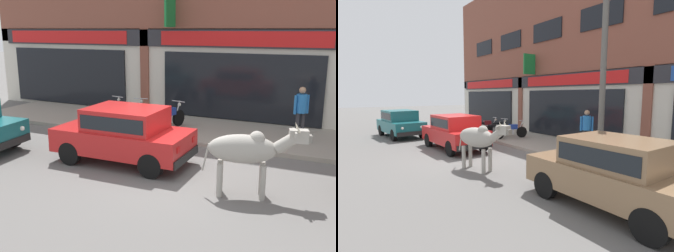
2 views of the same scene
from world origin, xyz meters
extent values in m
plane|color=#605E5B|center=(0.00, 0.00, 0.00)|extent=(90.00, 90.00, 0.00)
cube|color=gray|center=(0.00, 3.87, 0.06)|extent=(19.00, 3.33, 0.13)
cube|color=brown|center=(0.00, 5.81, 6.14)|extent=(23.00, 0.55, 6.62)
cube|color=beige|center=(0.00, 5.81, 1.70)|extent=(23.00, 0.55, 3.40)
cube|color=#28282D|center=(0.00, 5.49, 3.05)|extent=(22.08, 0.08, 0.64)
cube|color=black|center=(-7.67, 5.48, 1.35)|extent=(5.83, 0.10, 2.40)
cube|color=red|center=(-7.67, 5.46, 3.05)|extent=(6.13, 0.05, 0.52)
cube|color=brown|center=(-3.83, 5.51, 1.70)|extent=(0.36, 0.12, 3.40)
cube|color=black|center=(0.00, 5.48, 1.35)|extent=(5.83, 0.10, 2.40)
cube|color=red|center=(0.00, 5.46, 3.05)|extent=(6.13, 0.05, 0.52)
cube|color=brown|center=(3.83, 5.51, 1.70)|extent=(0.36, 0.12, 3.40)
cube|color=black|center=(-8.15, 5.50, 5.67)|extent=(2.09, 0.06, 1.00)
cube|color=black|center=(-4.89, 5.50, 5.67)|extent=(2.09, 0.06, 1.00)
cube|color=black|center=(-1.63, 5.50, 5.67)|extent=(2.09, 0.06, 1.00)
cube|color=black|center=(1.63, 5.50, 5.67)|extent=(2.09, 0.06, 1.00)
cube|color=#197A38|center=(-2.53, 5.08, 4.00)|extent=(0.08, 0.80, 1.10)
ellipsoid|color=#9E998E|center=(1.82, -0.71, 1.02)|extent=(1.49, 0.87, 0.60)
sphere|color=#9E998E|center=(2.09, -0.64, 1.25)|extent=(0.32, 0.32, 0.32)
cylinder|color=#9E998E|center=(2.20, -0.46, 0.36)|extent=(0.12, 0.12, 0.72)
cylinder|color=#9E998E|center=(2.27, -0.74, 0.36)|extent=(0.12, 0.12, 0.72)
cylinder|color=#9E998E|center=(1.36, -0.69, 0.36)|extent=(0.12, 0.12, 0.72)
cylinder|color=#9E998E|center=(1.44, -0.97, 0.36)|extent=(0.12, 0.12, 0.72)
cylinder|color=#9E998E|center=(2.61, -0.50, 1.17)|extent=(0.51, 0.35, 0.43)
cube|color=#9E998E|center=(2.86, -0.43, 1.34)|extent=(0.41, 0.31, 0.26)
cube|color=slate|center=(3.03, -0.38, 1.30)|extent=(0.18, 0.19, 0.14)
cone|color=beige|center=(2.79, -0.34, 1.52)|extent=(0.12, 0.08, 0.19)
cone|color=beige|center=(2.85, -0.54, 1.52)|extent=(0.12, 0.08, 0.19)
cube|color=#9E998E|center=(2.74, -0.30, 1.40)|extent=(0.08, 0.15, 0.10)
cube|color=#9E998E|center=(2.82, -0.60, 1.40)|extent=(0.08, 0.15, 0.10)
cylinder|color=#9E998E|center=(1.10, -0.91, 0.80)|extent=(0.17, 0.08, 0.60)
cylinder|color=black|center=(-2.64, -0.70, 0.30)|extent=(0.60, 0.19, 0.60)
cylinder|color=black|center=(-2.67, 0.74, 0.30)|extent=(0.60, 0.19, 0.60)
cylinder|color=black|center=(-0.34, -0.65, 0.30)|extent=(0.60, 0.19, 0.60)
cylinder|color=black|center=(-0.37, 0.79, 0.30)|extent=(0.60, 0.19, 0.60)
cube|color=red|center=(-1.50, 0.05, 0.60)|extent=(3.53, 1.67, 0.60)
cube|color=red|center=(-1.40, 0.05, 1.18)|extent=(1.93, 1.48, 0.56)
cube|color=black|center=(-1.40, 0.05, 1.18)|extent=(1.78, 1.50, 0.35)
cube|color=black|center=(-3.23, 0.01, 0.38)|extent=(0.15, 1.52, 0.20)
cube|color=black|center=(0.23, 0.08, 0.38)|extent=(0.15, 1.52, 0.20)
sphere|color=silver|center=(-3.25, -0.47, 0.68)|extent=(0.14, 0.14, 0.14)
sphere|color=silver|center=(-3.27, 0.49, 0.68)|extent=(0.14, 0.14, 0.14)
cube|color=red|center=(0.26, -0.41, 0.70)|extent=(0.03, 0.16, 0.14)
cube|color=red|center=(0.24, 0.58, 0.70)|extent=(0.03, 0.16, 0.14)
cylinder|color=black|center=(4.67, -0.52, 0.30)|extent=(0.60, 0.18, 0.60)
cylinder|color=black|center=(4.68, 0.92, 0.30)|extent=(0.60, 0.18, 0.60)
cylinder|color=black|center=(6.97, -0.54, 0.30)|extent=(0.60, 0.18, 0.60)
cube|color=#846647|center=(5.82, 0.19, 0.60)|extent=(3.51, 1.62, 0.60)
cube|color=#846647|center=(5.92, 0.19, 1.18)|extent=(1.91, 1.45, 0.56)
cube|color=black|center=(5.92, 0.19, 1.18)|extent=(1.76, 1.47, 0.35)
cube|color=black|center=(4.09, 0.20, 0.38)|extent=(0.13, 1.52, 0.20)
sphere|color=silver|center=(4.06, -0.28, 0.68)|extent=(0.14, 0.14, 0.14)
sphere|color=silver|center=(4.07, 0.68, 0.68)|extent=(0.14, 0.14, 0.14)
cylinder|color=black|center=(-5.16, -0.20, 0.30)|extent=(0.61, 0.22, 0.60)
cylinder|color=black|center=(-5.05, -1.64, 0.30)|extent=(0.61, 0.22, 0.60)
cylinder|color=black|center=(-7.46, -0.38, 0.30)|extent=(0.61, 0.22, 0.60)
cylinder|color=black|center=(-7.35, -1.81, 0.30)|extent=(0.61, 0.22, 0.60)
cube|color=#196066|center=(-6.25, -1.01, 0.60)|extent=(3.61, 1.86, 0.60)
cube|color=#196066|center=(-6.35, -1.02, 1.18)|extent=(2.00, 1.58, 0.56)
cube|color=black|center=(-6.35, -1.02, 1.18)|extent=(1.85, 1.59, 0.35)
cube|color=black|center=(-4.53, -0.88, 0.38)|extent=(0.23, 1.52, 0.20)
cube|color=black|center=(-7.98, -1.14, 0.38)|extent=(0.23, 1.52, 0.20)
sphere|color=silver|center=(-4.54, -0.40, 0.68)|extent=(0.14, 0.14, 0.14)
sphere|color=silver|center=(-4.46, -1.35, 0.68)|extent=(0.14, 0.14, 0.14)
cube|color=red|center=(-8.04, -0.65, 0.70)|extent=(0.04, 0.16, 0.14)
cube|color=red|center=(-7.97, -1.63, 0.70)|extent=(0.04, 0.16, 0.14)
cylinder|color=black|center=(-3.99, 3.73, 0.41)|extent=(0.20, 0.57, 0.56)
cylinder|color=black|center=(-4.21, 2.50, 0.41)|extent=(0.20, 0.57, 0.56)
cube|color=#B2B5BA|center=(-4.10, 3.10, 0.45)|extent=(0.25, 0.35, 0.24)
cube|color=maroon|center=(-4.07, 3.25, 0.71)|extent=(0.31, 0.44, 0.24)
cube|color=black|center=(-4.14, 2.86, 0.69)|extent=(0.31, 0.55, 0.12)
cylinder|color=#B2B5BA|center=(-4.00, 3.67, 0.71)|extent=(0.09, 0.27, 0.59)
cylinder|color=#B2B5BA|center=(-3.99, 3.71, 0.99)|extent=(0.52, 0.12, 0.03)
sphere|color=silver|center=(-3.98, 3.77, 0.87)|extent=(0.12, 0.12, 0.12)
cylinder|color=#B2B5BA|center=(-4.27, 2.76, 0.37)|extent=(0.14, 0.48, 0.06)
cylinder|color=black|center=(-3.04, 3.76, 0.41)|extent=(0.20, 0.57, 0.56)
cylinder|color=black|center=(-2.82, 2.53, 0.41)|extent=(0.20, 0.57, 0.56)
cube|color=#B2B5BA|center=(-2.93, 3.12, 0.45)|extent=(0.25, 0.35, 0.24)
cube|color=black|center=(-2.95, 3.28, 0.71)|extent=(0.31, 0.44, 0.24)
cube|color=black|center=(-2.88, 2.89, 0.69)|extent=(0.31, 0.55, 0.12)
cylinder|color=#B2B5BA|center=(-3.03, 3.70, 0.71)|extent=(0.09, 0.27, 0.59)
cylinder|color=#B2B5BA|center=(-3.04, 3.74, 0.99)|extent=(0.52, 0.12, 0.03)
sphere|color=silver|center=(-3.05, 3.80, 0.87)|extent=(0.12, 0.12, 0.12)
cylinder|color=#B2B5BA|center=(-2.97, 2.75, 0.37)|extent=(0.14, 0.48, 0.06)
cylinder|color=black|center=(-1.61, 3.83, 0.41)|extent=(0.22, 0.57, 0.56)
cylinder|color=black|center=(-1.88, 2.60, 0.41)|extent=(0.22, 0.57, 0.56)
cube|color=#B2B5BA|center=(-1.75, 3.20, 0.45)|extent=(0.26, 0.36, 0.24)
cube|color=navy|center=(-1.71, 3.35, 0.71)|extent=(0.32, 0.44, 0.24)
cube|color=black|center=(-1.80, 2.96, 0.69)|extent=(0.33, 0.56, 0.12)
cylinder|color=#B2B5BA|center=(-1.62, 3.77, 0.71)|extent=(0.10, 0.27, 0.59)
cylinder|color=#B2B5BA|center=(-1.61, 3.81, 0.99)|extent=(0.51, 0.14, 0.03)
sphere|color=silver|center=(-1.60, 3.86, 0.87)|extent=(0.12, 0.12, 0.12)
cylinder|color=#B2B5BA|center=(-1.93, 2.87, 0.37)|extent=(0.16, 0.48, 0.06)
cylinder|color=#2D2D33|center=(2.32, 3.78, 0.54)|extent=(0.11, 0.11, 0.82)
cylinder|color=#2D2D33|center=(2.45, 3.90, 0.54)|extent=(0.11, 0.11, 0.82)
cylinder|color=#236BB7|center=(2.39, 3.84, 1.23)|extent=(0.32, 0.32, 0.56)
cylinder|color=#236BB7|center=(2.23, 3.70, 1.20)|extent=(0.08, 0.08, 0.56)
cylinder|color=#236BB7|center=(2.54, 3.98, 1.20)|extent=(0.08, 0.08, 0.56)
sphere|color=tan|center=(2.39, 3.84, 1.63)|extent=(0.20, 0.20, 0.20)
cylinder|color=#595651|center=(3.94, 2.50, 3.04)|extent=(0.18, 0.18, 5.83)
camera|label=1|loc=(3.73, -8.25, 3.39)|focal=42.00mm
camera|label=2|loc=(8.80, -4.56, 2.32)|focal=28.00mm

